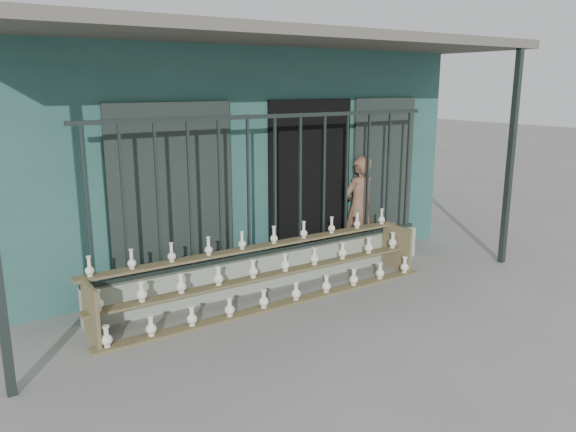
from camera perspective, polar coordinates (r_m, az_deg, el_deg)
ground at (r=6.56m, az=4.91°, el=-10.23°), size 60.00×60.00×0.00m
workshop_building at (r=9.73m, az=-10.61°, el=7.22°), size 7.40×6.60×3.21m
parapet_wall at (r=7.47m, az=-1.28°, el=-5.36°), size 5.00×0.20×0.45m
security_fence at (r=7.19m, az=-1.32°, el=3.17°), size 5.00×0.04×1.80m
shelf_rack at (r=6.92m, az=-1.86°, el=-5.73°), size 4.50×0.68×0.85m
elderly_woman at (r=8.57m, az=7.21°, el=0.87°), size 0.61×0.43×1.57m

